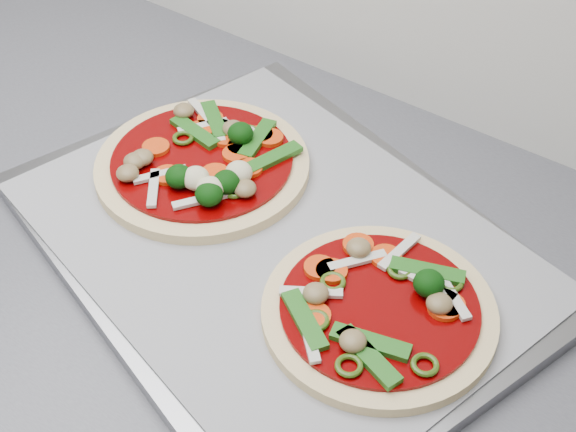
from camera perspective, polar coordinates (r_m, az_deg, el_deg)
The scene contains 4 objects.
baking_tray at distance 0.67m, azimuth -0.93°, elevation -1.98°, with size 0.44×0.32×0.01m, color gray.
parchment at distance 0.67m, azimuth -0.94°, elevation -1.49°, with size 0.42×0.30×0.00m, color gray.
pizza_left at distance 0.73m, azimuth -5.97°, elevation 3.73°, with size 0.23×0.23×0.03m.
pizza_right at distance 0.61m, azimuth 6.49°, elevation -6.54°, with size 0.18×0.18×0.03m.
Camera 1 is at (-0.00, 0.97, 1.39)m, focal length 50.00 mm.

